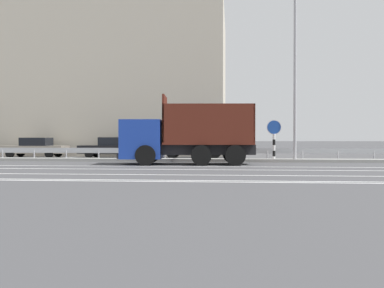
% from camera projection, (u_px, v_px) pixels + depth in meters
% --- Properties ---
extents(ground_plane, '(320.00, 320.00, 0.00)m').
position_uv_depth(ground_plane, '(194.00, 164.00, 24.25)').
color(ground_plane, '#424244').
extents(lane_strip_0, '(58.77, 0.16, 0.01)m').
position_uv_depth(lane_strip_0, '(185.00, 166.00, 22.01)').
color(lane_strip_0, silver).
rests_on(lane_strip_0, ground_plane).
extents(lane_strip_1, '(58.77, 0.16, 0.01)m').
position_uv_depth(lane_strip_1, '(180.00, 169.00, 19.89)').
color(lane_strip_1, silver).
rests_on(lane_strip_1, ground_plane).
extents(lane_strip_2, '(58.77, 0.16, 0.01)m').
position_uv_depth(lane_strip_2, '(172.00, 175.00, 17.05)').
color(lane_strip_2, silver).
rests_on(lane_strip_2, ground_plane).
extents(lane_strip_3, '(58.77, 0.16, 0.01)m').
position_uv_depth(lane_strip_3, '(163.00, 180.00, 14.87)').
color(lane_strip_3, silver).
rests_on(lane_strip_3, ground_plane).
extents(lane_strip_4, '(58.77, 0.16, 0.01)m').
position_uv_depth(lane_strip_4, '(161.00, 181.00, 14.45)').
color(lane_strip_4, silver).
rests_on(lane_strip_4, ground_plane).
extents(median_island, '(32.32, 1.10, 0.18)m').
position_uv_depth(median_island, '(198.00, 160.00, 26.50)').
color(median_island, gray).
rests_on(median_island, ground_plane).
extents(median_guardrail, '(58.77, 0.09, 0.78)m').
position_uv_depth(median_guardrail, '(199.00, 151.00, 27.35)').
color(median_guardrail, '#9EA0A5').
rests_on(median_guardrail, ground_plane).
extents(dump_truck, '(7.23, 3.02, 3.63)m').
position_uv_depth(dump_truck, '(172.00, 141.00, 23.80)').
color(dump_truck, '#19389E').
rests_on(dump_truck, ground_plane).
extents(median_road_sign, '(0.84, 0.16, 2.44)m').
position_uv_depth(median_road_sign, '(274.00, 139.00, 26.10)').
color(median_road_sign, white).
rests_on(median_road_sign, ground_plane).
extents(street_lamp_1, '(0.71, 2.07, 10.75)m').
position_uv_depth(street_lamp_1, '(296.00, 60.00, 25.74)').
color(street_lamp_1, '#ADADB2').
rests_on(street_lamp_1, ground_plane).
extents(parked_car_2, '(4.63, 1.82, 1.41)m').
position_uv_depth(parked_car_2, '(35.00, 147.00, 32.24)').
color(parked_car_2, gray).
rests_on(parked_car_2, ground_plane).
extents(parked_car_3, '(4.54, 2.03, 1.44)m').
position_uv_depth(parked_car_3, '(112.00, 147.00, 31.87)').
color(parked_car_3, black).
rests_on(parked_car_3, ground_plane).
extents(parked_car_4, '(4.81, 1.90, 1.37)m').
position_uv_depth(parked_car_4, '(194.00, 148.00, 31.01)').
color(parked_car_4, navy).
rests_on(parked_car_4, ground_plane).
extents(background_building_0, '(21.96, 15.22, 12.54)m').
position_uv_depth(background_building_0, '(104.00, 85.00, 40.97)').
color(background_building_0, beige).
rests_on(background_building_0, ground_plane).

